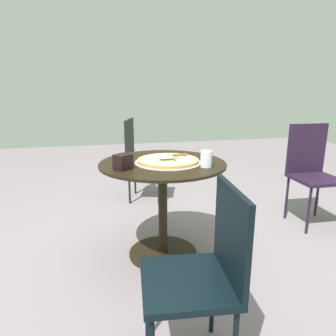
# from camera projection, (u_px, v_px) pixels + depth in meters

# --- Properties ---
(ground_plane) EXTENTS (10.00, 10.00, 0.00)m
(ground_plane) POSITION_uv_depth(u_px,v_px,m) (163.00, 253.00, 2.34)
(ground_plane) COLOR slate
(patio_table) EXTENTS (0.91, 0.91, 0.73)m
(patio_table) POSITION_uv_depth(u_px,v_px,m) (163.00, 190.00, 2.21)
(patio_table) COLOR black
(patio_table) RESTS_ON ground
(pizza_on_tray) EXTENTS (0.48, 0.48, 0.04)m
(pizza_on_tray) POSITION_uv_depth(u_px,v_px,m) (168.00, 161.00, 2.15)
(pizza_on_tray) COLOR silver
(pizza_on_tray) RESTS_ON patio_table
(pizza_server) EXTENTS (0.09, 0.21, 0.02)m
(pizza_server) POSITION_uv_depth(u_px,v_px,m) (173.00, 156.00, 2.12)
(pizza_server) COLOR silver
(pizza_server) RESTS_ON pizza_on_tray
(drinking_cup) EXTENTS (0.08, 0.08, 0.11)m
(drinking_cup) POSITION_uv_depth(u_px,v_px,m) (206.00, 159.00, 2.01)
(drinking_cup) COLOR white
(drinking_cup) RESTS_ON patio_table
(napkin_dispenser) EXTENTS (0.13, 0.14, 0.10)m
(napkin_dispenser) POSITION_uv_depth(u_px,v_px,m) (123.00, 162.00, 1.95)
(napkin_dispenser) COLOR black
(napkin_dispenser) RESTS_ON patio_table
(patio_chair_near) EXTENTS (0.49, 0.49, 0.92)m
(patio_chair_near) POSITION_uv_depth(u_px,v_px,m) (139.00, 154.00, 3.40)
(patio_chair_near) COLOR black
(patio_chair_near) RESTS_ON ground
(patio_chair_far) EXTENTS (0.41, 0.41, 0.93)m
(patio_chair_far) POSITION_uv_depth(u_px,v_px,m) (312.00, 168.00, 2.81)
(patio_chair_far) COLOR black
(patio_chair_far) RESTS_ON ground
(patio_chair_corner) EXTENTS (0.43, 0.43, 0.85)m
(patio_chair_corner) POSITION_uv_depth(u_px,v_px,m) (204.00, 267.00, 1.29)
(patio_chair_corner) COLOR black
(patio_chair_corner) RESTS_ON ground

